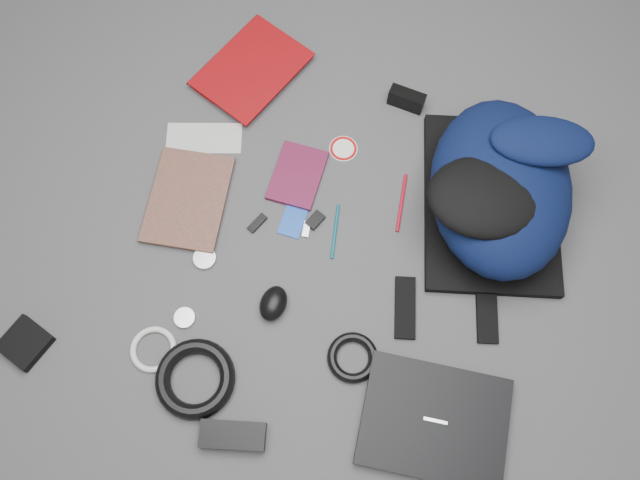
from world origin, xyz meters
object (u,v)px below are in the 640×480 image
at_px(backpack, 500,187).
at_px(pouch, 25,343).
at_px(textbook_red, 222,49).
at_px(mouse, 273,303).
at_px(comic_book, 151,194).
at_px(dvd_case, 297,175).
at_px(power_brick, 233,435).
at_px(compact_camera, 407,99).
at_px(laptop, 434,421).

bearing_deg(backpack, pouch, -159.30).
height_order(textbook_red, mouse, mouse).
xyz_separation_m(comic_book, dvd_case, (0.30, 0.20, -0.00)).
relative_size(textbook_red, power_brick, 2.00).
relative_size(backpack, compact_camera, 5.39).
bearing_deg(backpack, mouse, -150.95).
bearing_deg(textbook_red, dvd_case, -22.01).
distance_m(backpack, laptop, 0.55).
bearing_deg(power_brick, compact_camera, 66.90).
relative_size(laptop, compact_camera, 3.34).
distance_m(laptop, power_brick, 0.43).
xyz_separation_m(dvd_case, compact_camera, (0.16, 0.31, 0.02)).
bearing_deg(comic_book, pouch, -114.97).
relative_size(backpack, laptop, 1.62).
relative_size(laptop, dvd_case, 1.89).
bearing_deg(power_brick, textbook_red, 97.64).
distance_m(textbook_red, power_brick, 0.99).
bearing_deg(textbook_red, mouse, -38.65).
xyz_separation_m(dvd_case, power_brick, (0.15, -0.61, 0.01)).
distance_m(comic_book, dvd_case, 0.36).
relative_size(compact_camera, power_brick, 0.67).
xyz_separation_m(laptop, comic_book, (-0.83, 0.20, -0.01)).
xyz_separation_m(comic_book, pouch, (-0.07, -0.44, 0.00)).
relative_size(laptop, mouse, 3.66).
relative_size(backpack, mouse, 5.92).
distance_m(laptop, compact_camera, 0.80).
xyz_separation_m(backpack, laptop, (0.07, -0.54, -0.09)).
relative_size(laptop, comic_book, 1.22).
relative_size(laptop, power_brick, 2.22).
relative_size(textbook_red, comic_book, 1.10).
xyz_separation_m(comic_book, mouse, (0.40, -0.12, 0.01)).
height_order(comic_book, dvd_case, comic_book).
bearing_deg(laptop, pouch, -178.42).
bearing_deg(pouch, mouse, 34.23).
bearing_deg(pouch, backpack, 42.80).
bearing_deg(compact_camera, dvd_case, -120.60).
distance_m(comic_book, mouse, 0.41).
bearing_deg(backpack, power_brick, -134.88).
distance_m(laptop, textbook_red, 1.08).
bearing_deg(power_brick, dvd_case, 81.38).
distance_m(dvd_case, pouch, 0.74).
relative_size(laptop, pouch, 3.32).
distance_m(laptop, mouse, 0.44).
relative_size(dvd_case, power_brick, 1.18).
bearing_deg(pouch, comic_book, 80.92).
xyz_separation_m(textbook_red, pouch, (-0.03, -0.88, -0.00)).
height_order(dvd_case, compact_camera, compact_camera).
height_order(laptop, comic_book, laptop).
relative_size(comic_book, power_brick, 1.82).
bearing_deg(backpack, dvd_case, 173.88).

